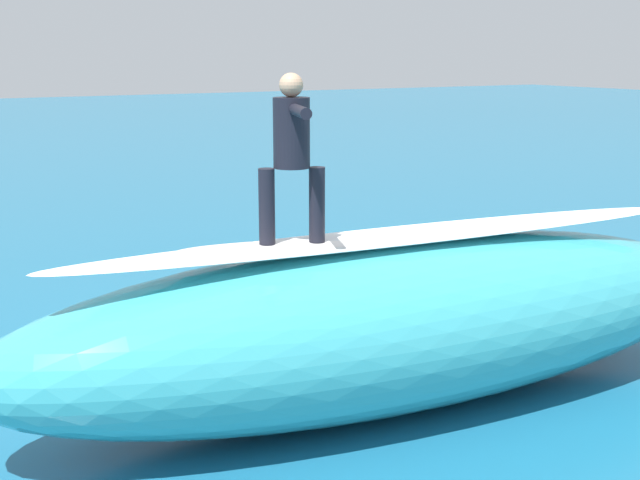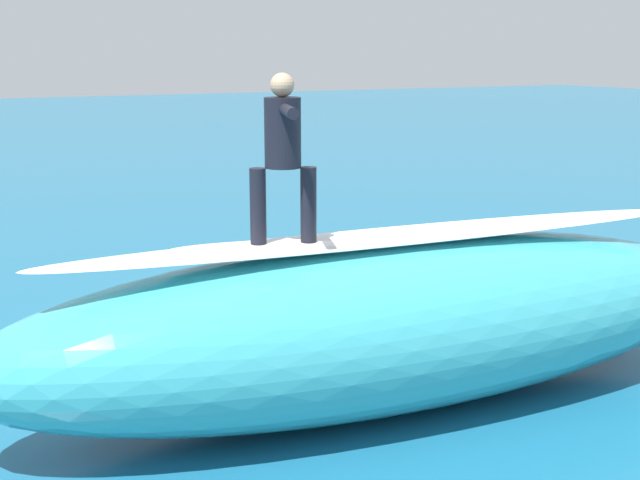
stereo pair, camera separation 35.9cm
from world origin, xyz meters
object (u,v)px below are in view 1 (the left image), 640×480
(surfboard_riding, at_px, (292,247))
(surfer_paddling, at_px, (344,281))
(surfer_riding, at_px, (292,146))
(surfboard_paddling, at_px, (337,290))

(surfboard_riding, height_order, surfer_paddling, surfboard_riding)
(surfer_riding, height_order, surfer_paddling, surfer_riding)
(surfer_riding, relative_size, surfboard_paddling, 0.66)
(surfboard_riding, xyz_separation_m, surfer_riding, (-0.00, 0.00, 0.96))
(surfboard_riding, relative_size, surfboard_paddling, 0.93)
(surfer_paddling, bearing_deg, surfboard_paddling, 0.00)
(surfboard_paddling, height_order, surfer_paddling, surfer_paddling)
(surfboard_riding, xyz_separation_m, surfboard_paddling, (-2.75, -3.79, -1.75))
(surfer_riding, xyz_separation_m, surfer_paddling, (-2.80, -3.68, -2.56))
(surfboard_paddling, xyz_separation_m, surfer_paddling, (-0.05, 0.11, 0.16))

